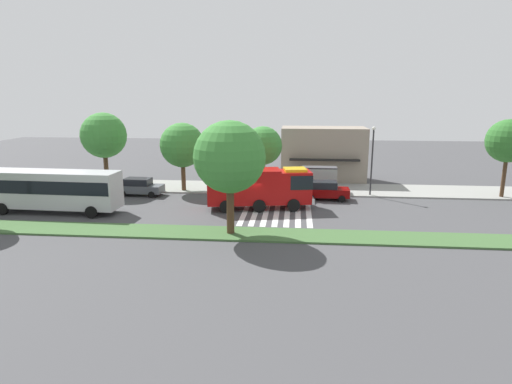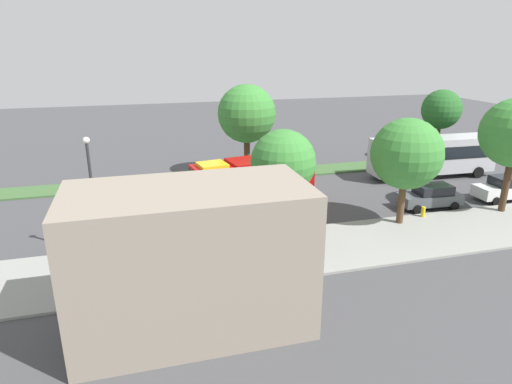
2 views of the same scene
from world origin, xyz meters
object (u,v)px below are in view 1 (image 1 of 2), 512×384
fire_truck (262,186)px  parked_car_west (75,185)px  sidewalk_tree_far_west (104,136)px  sidewalk_tree_west (182,145)px  bus_stop_shelter (319,174)px  sidewalk_tree_east (508,141)px  fire_hydrant (162,187)px  transit_bus (53,188)px  median_tree_west (230,157)px  parked_car_mid (140,187)px  sidewalk_tree_center (263,146)px  parked_car_east (326,190)px  bench_near_shelter (280,186)px  street_lamp (372,155)px

fire_truck → parked_car_west: size_ratio=1.97×
sidewalk_tree_far_west → sidewalk_tree_west: size_ratio=1.14×
bus_stop_shelter → sidewalk_tree_east: 17.88m
fire_hydrant → fire_truck: bearing=-27.4°
transit_bus → fire_truck: bearing=-168.6°
sidewalk_tree_west → median_tree_west: size_ratio=0.87×
parked_car_mid → sidewalk_tree_far_west: 6.81m
parked_car_mid → fire_hydrant: bearing=47.1°
parked_car_west → sidewalk_tree_far_west: sidewalk_tree_far_west is taller
sidewalk_tree_far_west → sidewalk_tree_center: size_ratio=1.19×
parked_car_east → bench_near_shelter: size_ratio=2.70×
street_lamp → median_tree_west: 17.77m
sidewalk_tree_far_west → sidewalk_tree_east: size_ratio=1.06×
sidewalk_tree_far_west → fire_hydrant: size_ratio=11.28×
parked_car_east → street_lamp: size_ratio=0.65×
parked_car_east → transit_bus: 24.18m
fire_truck → street_lamp: size_ratio=1.41×
sidewalk_tree_east → parked_car_mid: bearing=-176.4°
parked_car_mid → street_lamp: size_ratio=0.68×
street_lamp → sidewalk_tree_east: sidewalk_tree_east is taller
transit_bus → street_lamp: street_lamp is taller
fire_truck → street_lamp: 11.86m
sidewalk_tree_far_west → parked_car_east: bearing=-5.6°
fire_truck → bus_stop_shelter: fire_truck is taller
transit_bus → street_lamp: bearing=-160.8°
parked_car_mid → median_tree_west: median_tree_west is taller
parked_car_mid → street_lamp: bearing=7.4°
parked_car_east → fire_hydrant: 16.59m
fire_hydrant → bench_near_shelter: bearing=5.8°
parked_car_west → parked_car_east: parked_car_west is taller
sidewalk_tree_far_west → sidewalk_tree_west: 8.24m
transit_bus → street_lamp: (27.65, 8.59, 1.94)m
bus_stop_shelter → fire_hydrant: (-16.04, -1.27, -1.40)m
parked_car_east → median_tree_west: (-7.41, -11.32, 4.68)m
parked_car_east → sidewalk_tree_west: bearing=172.2°
parked_car_west → sidewalk_tree_east: (41.97, 2.20, 4.57)m
bench_near_shelter → street_lamp: street_lamp is taller
fire_truck → fire_hydrant: fire_truck is taller
parked_car_mid → sidewalk_tree_east: size_ratio=0.61×
street_lamp → sidewalk_tree_far_west: 27.08m
transit_bus → bench_near_shelter: size_ratio=7.09×
median_tree_west → fire_hydrant: median_tree_west is taller
sidewalk_tree_center → fire_hydrant: (-10.33, -0.50, -4.31)m
sidewalk_tree_far_west → sidewalk_tree_east: bearing=-0.0°
parked_car_west → sidewalk_tree_far_west: (2.38, 2.20, 4.75)m
sidewalk_tree_far_west → fire_hydrant: sidewalk_tree_far_west is taller
bus_stop_shelter → street_lamp: street_lamp is taller
bench_near_shelter → sidewalk_tree_far_west: 18.81m
parked_car_west → sidewalk_tree_center: size_ratio=0.73×
parked_car_west → median_tree_west: (17.52, -11.32, 4.64)m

